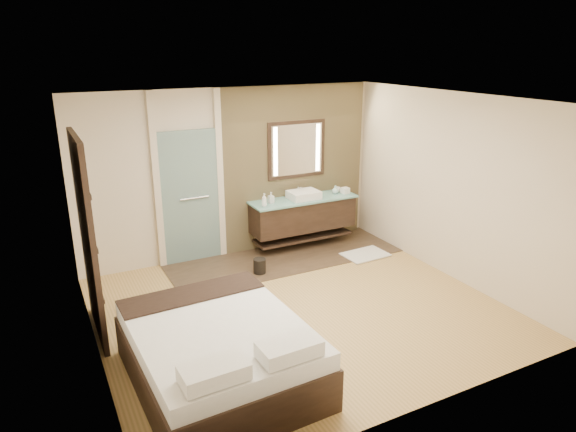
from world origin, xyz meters
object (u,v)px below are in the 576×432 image
vanity (303,214)px  bed (219,352)px  waste_bin (260,266)px  mirror_unit (297,149)px

vanity → bed: 3.86m
vanity → waste_bin: (-1.12, -0.68, -0.46)m
mirror_unit → waste_bin: mirror_unit is taller
vanity → waste_bin: bearing=-148.8°
vanity → bed: (-2.55, -2.88, -0.25)m
bed → waste_bin: size_ratio=8.95×
bed → waste_bin: (1.43, 2.21, -0.21)m
mirror_unit → bed: 4.24m
waste_bin → bed: bearing=-123.0°
waste_bin → mirror_unit: bearing=39.3°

